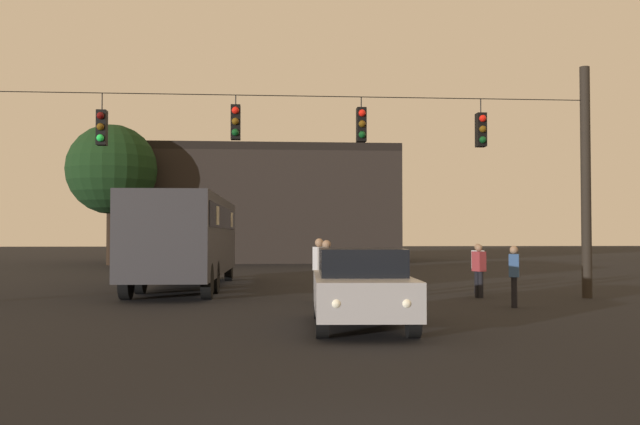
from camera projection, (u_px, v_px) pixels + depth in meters
name	position (u px, v px, depth m)	size (l,w,h in m)	color
ground_plane	(283.00, 278.00, 29.79)	(168.00, 168.00, 0.00)	black
overhead_signal_span	(294.00, 164.00, 19.68)	(16.96, 0.44, 6.60)	black
city_bus	(187.00, 233.00, 23.96)	(2.79, 11.06, 3.00)	#2D2D33
car_near_right	(361.00, 286.00, 13.83)	(2.05, 4.42, 1.52)	#99999E
pedestrian_crossing_left	(478.00, 266.00, 21.82)	(0.33, 0.41, 1.52)	black
pedestrian_crossing_center	(326.00, 269.00, 18.09)	(0.29, 0.39, 1.65)	black
pedestrian_crossing_right	(514.00, 273.00, 17.57)	(0.36, 0.42, 1.52)	black
pedestrian_near_bus	(479.00, 268.00, 20.32)	(0.36, 0.42, 1.52)	black
pedestrian_trailing	(319.00, 266.00, 19.01)	(0.34, 0.42, 1.69)	black
corner_building	(265.00, 206.00, 50.06)	(17.13, 11.90, 7.58)	black
tree_left_silhouette	(112.00, 170.00, 42.34)	(5.32, 5.32, 8.34)	black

